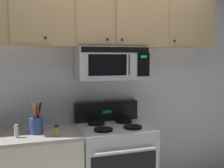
{
  "coord_description": "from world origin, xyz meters",
  "views": [
    {
      "loc": [
        -0.9,
        -2.27,
        1.63
      ],
      "look_at": [
        0.0,
        0.49,
        1.35
      ],
      "focal_mm": 43.16,
      "sensor_mm": 36.0,
      "label": 1
    }
  ],
  "objects_px": {
    "stove_range": "(114,165)",
    "spice_jar": "(57,131)",
    "utensil_crock_blue": "(36,123)",
    "salt_shaker": "(16,131)",
    "over_range_microwave": "(111,63)"
  },
  "relations": [
    {
      "from": "stove_range",
      "to": "salt_shaker",
      "type": "xyz_separation_m",
      "value": [
        -0.99,
        -0.12,
        0.49
      ]
    },
    {
      "from": "utensil_crock_blue",
      "to": "spice_jar",
      "type": "distance_m",
      "value": 0.24
    },
    {
      "from": "salt_shaker",
      "to": "over_range_microwave",
      "type": "bearing_deg",
      "value": 13.45
    },
    {
      "from": "salt_shaker",
      "to": "spice_jar",
      "type": "height_order",
      "value": "salt_shaker"
    },
    {
      "from": "stove_range",
      "to": "over_range_microwave",
      "type": "distance_m",
      "value": 1.11
    },
    {
      "from": "stove_range",
      "to": "spice_jar",
      "type": "xyz_separation_m",
      "value": [
        -0.63,
        -0.2,
        0.48
      ]
    },
    {
      "from": "utensil_crock_blue",
      "to": "stove_range",
      "type": "bearing_deg",
      "value": 2.5
    },
    {
      "from": "utensil_crock_blue",
      "to": "salt_shaker",
      "type": "distance_m",
      "value": 0.21
    },
    {
      "from": "stove_range",
      "to": "over_range_microwave",
      "type": "xyz_separation_m",
      "value": [
        -0.0,
        0.12,
        1.11
      ]
    },
    {
      "from": "utensil_crock_blue",
      "to": "salt_shaker",
      "type": "xyz_separation_m",
      "value": [
        -0.18,
        -0.08,
        -0.04
      ]
    },
    {
      "from": "salt_shaker",
      "to": "utensil_crock_blue",
      "type": "bearing_deg",
      "value": 24.78
    },
    {
      "from": "over_range_microwave",
      "to": "utensil_crock_blue",
      "type": "distance_m",
      "value": 1.0
    },
    {
      "from": "stove_range",
      "to": "spice_jar",
      "type": "relative_size",
      "value": 10.62
    },
    {
      "from": "utensil_crock_blue",
      "to": "over_range_microwave",
      "type": "bearing_deg",
      "value": 10.68
    },
    {
      "from": "over_range_microwave",
      "to": "spice_jar",
      "type": "height_order",
      "value": "over_range_microwave"
    }
  ]
}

